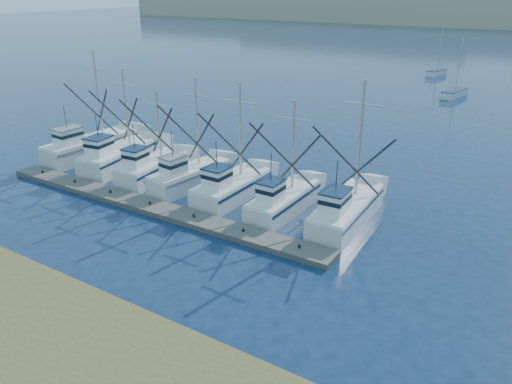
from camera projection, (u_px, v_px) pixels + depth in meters
ground at (200, 282)px, 26.96m from camera, size 500.00×500.00×0.00m
floating_dock at (150, 207)px, 35.67m from camera, size 28.53×1.95×0.38m
trawler_fleet at (182, 173)px, 39.73m from camera, size 28.38×9.26×9.41m
sailboat_near at (455, 93)px, 71.07m from camera, size 2.68×6.07×8.10m
sailboat_far at (437, 72)px, 87.43m from camera, size 2.54×5.24×8.10m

